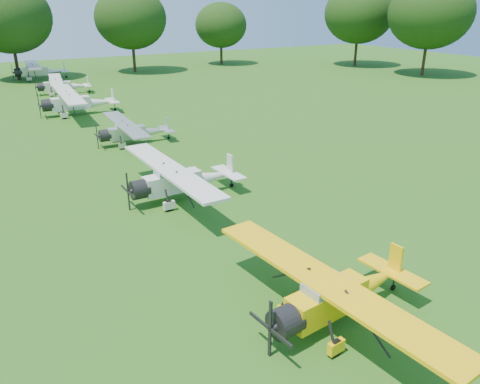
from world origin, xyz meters
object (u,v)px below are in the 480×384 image
object	(u,v)px
aircraft_3	(181,178)
aircraft_6	(61,84)
aircraft_5	(76,101)
aircraft_4	(132,130)
aircraft_2	(337,292)
aircraft_7	(38,70)

from	to	relation	value
aircraft_3	aircraft_6	distance (m)	35.90
aircraft_5	aircraft_3	bearing A→B (deg)	-86.26
aircraft_3	aircraft_4	distance (m)	11.69
aircraft_2	aircraft_5	xyz separation A→B (m)	(-0.50, 36.33, 0.18)
aircraft_3	aircraft_5	xyz separation A→B (m)	(-0.30, 23.95, 0.14)
aircraft_3	aircraft_4	size ratio (longest dim) A/B	1.13
aircraft_5	aircraft_7	xyz separation A→B (m)	(0.32, 25.13, -0.01)
aircraft_4	aircraft_6	size ratio (longest dim) A/B	0.93
aircraft_3	aircraft_4	xyz separation A→B (m)	(1.11, 11.64, -0.14)
aircraft_4	aircraft_5	bearing A→B (deg)	98.97
aircraft_2	aircraft_3	bearing A→B (deg)	85.11
aircraft_5	aircraft_4	bearing A→B (deg)	-80.45
aircraft_7	aircraft_5	bearing A→B (deg)	-86.83
aircraft_5	aircraft_6	bearing A→B (deg)	88.87
aircraft_3	aircraft_7	bearing A→B (deg)	88.24
aircraft_7	aircraft_2	bearing A→B (deg)	-85.93
aircraft_4	aircraft_6	world-z (taller)	aircraft_6
aircraft_4	aircraft_7	distance (m)	37.45
aircraft_3	aircraft_6	bearing A→B (deg)	87.35
aircraft_3	aircraft_6	world-z (taller)	aircraft_3
aircraft_7	aircraft_6	bearing A→B (deg)	-83.72
aircraft_4	aircraft_5	xyz separation A→B (m)	(-1.41, 12.31, 0.27)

